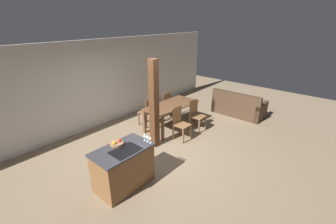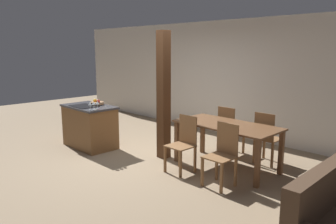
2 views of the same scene
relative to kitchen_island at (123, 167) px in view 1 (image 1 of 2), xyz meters
name	(u,v)px [view 1 (image 1 of 2)]	position (x,y,z in m)	size (l,w,h in m)	color
ground_plane	(159,155)	(1.30, 0.23, -0.44)	(16.00, 16.00, 0.00)	#847056
wall_back	(94,85)	(1.30, 2.95, 0.91)	(11.20, 0.08, 2.70)	silver
kitchen_island	(123,167)	(0.00, 0.00, 0.00)	(1.18, 0.71, 0.89)	brown
fruit_bowl	(117,143)	(0.03, 0.18, 0.48)	(0.28, 0.28, 0.11)	#99704C
wine_glass_near	(150,138)	(0.52, -0.28, 0.57)	(0.07, 0.07, 0.16)	silver
wine_glass_middle	(147,136)	(0.52, -0.20, 0.57)	(0.07, 0.07, 0.16)	silver
wine_glass_far	(145,135)	(0.52, -0.12, 0.57)	(0.07, 0.07, 0.16)	silver
dining_table	(171,108)	(2.74, 1.02, 0.22)	(1.78, 0.87, 0.78)	brown
dining_chair_near_left	(180,123)	(2.34, 0.36, 0.05)	(0.40, 0.40, 0.95)	brown
dining_chair_near_right	(196,114)	(3.14, 0.36, 0.05)	(0.40, 0.40, 0.95)	brown
dining_chair_far_left	(148,111)	(2.34, 1.68, 0.05)	(0.40, 0.40, 0.95)	brown
dining_chair_far_right	(164,105)	(3.14, 1.68, 0.05)	(0.40, 0.40, 0.95)	brown
couch	(238,107)	(5.12, -0.15, -0.15)	(0.89, 1.77, 0.89)	#473323
timber_post	(154,105)	(1.58, 0.63, 0.74)	(0.19, 0.19, 2.37)	#4C2D19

